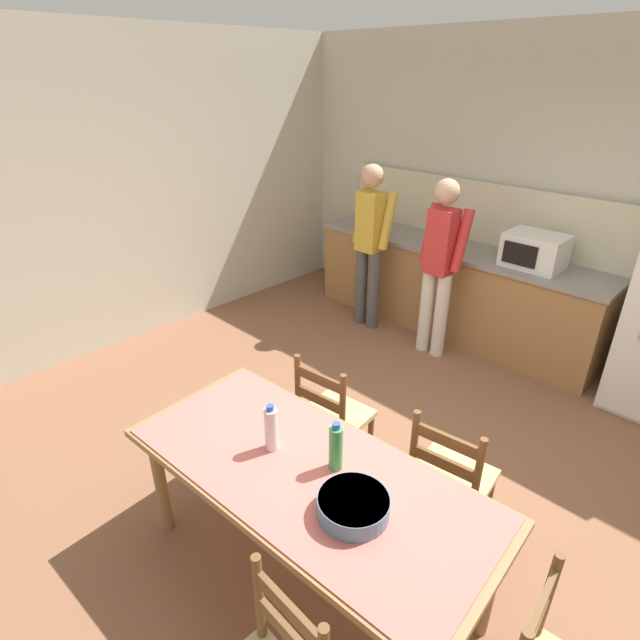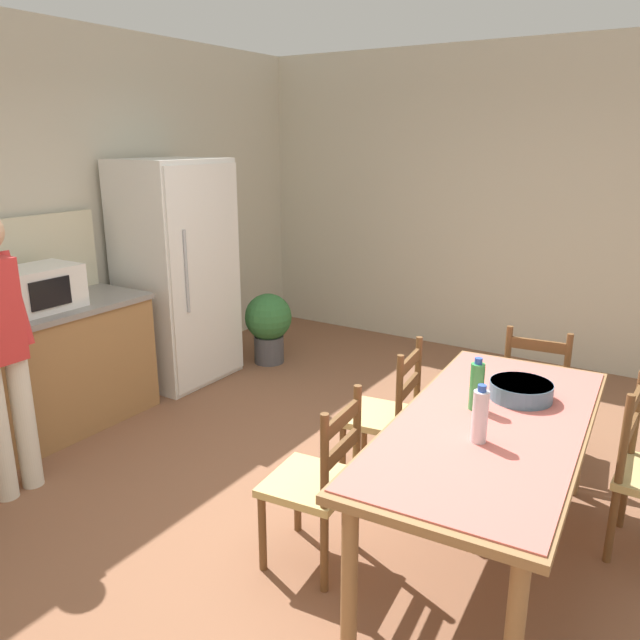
{
  "view_description": "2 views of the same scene",
  "coord_description": "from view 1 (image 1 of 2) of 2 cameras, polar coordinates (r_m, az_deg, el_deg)",
  "views": [
    {
      "loc": [
        1.4,
        -2.16,
        2.51
      ],
      "look_at": [
        -0.5,
        -0.21,
        1.14
      ],
      "focal_mm": 28.0,
      "sensor_mm": 36.0,
      "label": 1
    },
    {
      "loc": [
        -2.68,
        -1.64,
        2.06
      ],
      "look_at": [
        -0.17,
        -0.06,
        1.19
      ],
      "focal_mm": 35.0,
      "sensor_mm": 36.0,
      "label": 2
    }
  ],
  "objects": [
    {
      "name": "person_at_counter",
      "position": [
        4.71,
        13.52,
        6.61
      ],
      "size": [
        0.42,
        0.29,
        1.69
      ],
      "rotation": [
        0.0,
        0.0,
        1.57
      ],
      "color": "silver",
      "rests_on": "ground"
    },
    {
      "name": "chair_side_far_left",
      "position": [
        3.38,
        1.37,
        -10.97
      ],
      "size": [
        0.46,
        0.44,
        0.91
      ],
      "rotation": [
        0.0,
        0.0,
        3.24
      ],
      "color": "brown",
      "rests_on": "ground"
    },
    {
      "name": "dining_table",
      "position": [
        2.61,
        -1.52,
        -18.02
      ],
      "size": [
        1.97,
        0.96,
        0.76
      ],
      "rotation": [
        0.0,
        0.0,
        0.06
      ],
      "color": "olive",
      "rests_on": "ground"
    },
    {
      "name": "chair_side_far_right",
      "position": [
        3.04,
        14.61,
        -17.18
      ],
      "size": [
        0.47,
        0.45,
        0.91
      ],
      "rotation": [
        0.0,
        0.0,
        3.26
      ],
      "color": "brown",
      "rests_on": "ground"
    },
    {
      "name": "bottle_off_centre",
      "position": [
        2.48,
        1.83,
        -14.34
      ],
      "size": [
        0.07,
        0.07,
        0.27
      ],
      "color": "green",
      "rests_on": "dining_table"
    },
    {
      "name": "counter_splashback",
      "position": [
        5.42,
        17.31,
        11.77
      ],
      "size": [
        3.04,
        0.03,
        0.6
      ],
      "primitive_type": "cube",
      "color": "beige",
      "rests_on": "kitchen_counter"
    },
    {
      "name": "wall_left",
      "position": [
        5.24,
        -21.02,
        13.36
      ],
      "size": [
        0.12,
        5.2,
        2.9
      ],
      "primitive_type": "cube",
      "color": "beige",
      "rests_on": "ground"
    },
    {
      "name": "ground_plane",
      "position": [
        3.6,
        8.48,
        -17.93
      ],
      "size": [
        8.32,
        8.32,
        0.0
      ],
      "primitive_type": "plane",
      "color": "brown"
    },
    {
      "name": "serving_bowl",
      "position": [
        2.33,
        3.84,
        -20.33
      ],
      "size": [
        0.32,
        0.32,
        0.09
      ],
      "color": "slate",
      "rests_on": "dining_table"
    },
    {
      "name": "person_at_sink",
      "position": [
        5.17,
        5.73,
        9.15
      ],
      "size": [
        0.43,
        0.3,
        1.71
      ],
      "rotation": [
        0.0,
        0.0,
        1.57
      ],
      "color": "#4C4C4C",
      "rests_on": "ground"
    },
    {
      "name": "microwave",
      "position": [
        4.87,
        23.31,
        7.3
      ],
      "size": [
        0.5,
        0.39,
        0.3
      ],
      "color": "white",
      "rests_on": "kitchen_counter"
    },
    {
      "name": "kitchen_counter",
      "position": [
        5.4,
        14.65,
        3.52
      ],
      "size": [
        3.08,
        0.66,
        0.92
      ],
      "color": "#9E7042",
      "rests_on": "ground"
    },
    {
      "name": "wall_back",
      "position": [
        5.13,
        28.05,
        11.76
      ],
      "size": [
        6.52,
        0.12,
        2.9
      ],
      "primitive_type": "cube",
      "color": "beige",
      "rests_on": "ground"
    },
    {
      "name": "bottle_near_centre",
      "position": [
        2.6,
        -5.6,
        -12.25
      ],
      "size": [
        0.07,
        0.07,
        0.27
      ],
      "color": "silver",
      "rests_on": "dining_table"
    }
  ]
}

